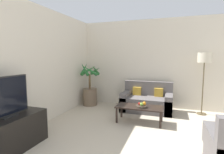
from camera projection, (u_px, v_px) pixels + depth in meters
name	position (u px, v px, depth m)	size (l,w,h in m)	color
wall_back	(185.00, 64.00, 5.10)	(7.93, 0.06, 2.70)	beige
wall_left	(14.00, 68.00, 3.33)	(0.06, 7.55, 2.70)	beige
tv_console	(9.00, 134.00, 2.87)	(0.55, 1.19, 0.58)	black
television	(7.00, 97.00, 2.80)	(0.18, 0.77, 0.66)	black
potted_palm	(90.00, 91.00, 5.63)	(0.70, 0.71, 1.39)	brown
sofa_loveseat	(147.00, 101.00, 5.05)	(1.41, 0.79, 0.83)	#605B5B
floor_lamp	(204.00, 61.00, 4.61)	(0.35, 0.35, 1.67)	brown
coffee_table	(139.00, 108.00, 4.14)	(1.09, 0.50, 0.39)	black
fruit_bowl	(141.00, 106.00, 4.05)	(0.26, 0.26, 0.04)	#42382D
apple_red	(139.00, 104.00, 4.08)	(0.07, 0.07, 0.07)	red
apple_green	(142.00, 104.00, 4.01)	(0.08, 0.08, 0.08)	olive
orange_fruit	(144.00, 103.00, 4.08)	(0.08, 0.08, 0.08)	orange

